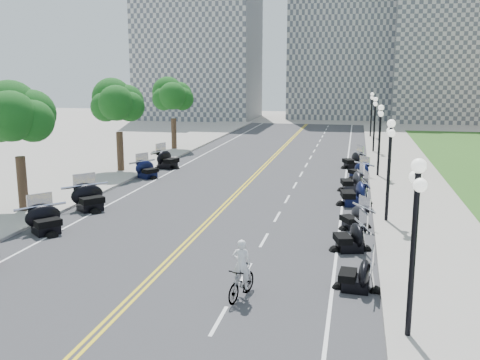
# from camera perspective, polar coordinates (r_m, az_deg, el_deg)

# --- Properties ---
(ground) EXTENTS (160.00, 160.00, 0.00)m
(ground) POSITION_cam_1_polar(r_m,az_deg,el_deg) (24.48, -4.86, -5.94)
(ground) COLOR gray
(road) EXTENTS (16.00, 90.00, 0.01)m
(road) POSITION_cam_1_polar(r_m,az_deg,el_deg) (33.85, 0.10, -1.02)
(road) COLOR #333335
(road) RESTS_ON ground
(centerline_yellow_a) EXTENTS (0.12, 90.00, 0.00)m
(centerline_yellow_a) POSITION_cam_1_polar(r_m,az_deg,el_deg) (33.87, -0.09, -0.99)
(centerline_yellow_a) COLOR yellow
(centerline_yellow_a) RESTS_ON road
(centerline_yellow_b) EXTENTS (0.12, 90.00, 0.00)m
(centerline_yellow_b) POSITION_cam_1_polar(r_m,az_deg,el_deg) (33.82, 0.30, -1.01)
(centerline_yellow_b) COLOR yellow
(centerline_yellow_b) RESTS_ON road
(edge_line_north) EXTENTS (0.12, 90.00, 0.00)m
(edge_line_north) POSITION_cam_1_polar(r_m,az_deg,el_deg) (33.12, 10.99, -1.49)
(edge_line_north) COLOR white
(edge_line_north) RESTS_ON road
(edge_line_south) EXTENTS (0.12, 90.00, 0.00)m
(edge_line_south) POSITION_cam_1_polar(r_m,az_deg,el_deg) (35.71, -9.99, -0.52)
(edge_line_south) COLOR white
(edge_line_south) RESTS_ON road
(lane_dash_4) EXTENTS (0.12, 2.00, 0.00)m
(lane_dash_4) POSITION_cam_1_polar(r_m,az_deg,el_deg) (16.49, -2.29, -14.75)
(lane_dash_4) COLOR white
(lane_dash_4) RESTS_ON road
(lane_dash_5) EXTENTS (0.12, 2.00, 0.00)m
(lane_dash_5) POSITION_cam_1_polar(r_m,az_deg,el_deg) (20.06, 0.62, -9.84)
(lane_dash_5) COLOR white
(lane_dash_5) RESTS_ON road
(lane_dash_6) EXTENTS (0.12, 2.00, 0.00)m
(lane_dash_6) POSITION_cam_1_polar(r_m,az_deg,el_deg) (23.77, 2.58, -6.41)
(lane_dash_6) COLOR white
(lane_dash_6) RESTS_ON road
(lane_dash_7) EXTENTS (0.12, 2.00, 0.00)m
(lane_dash_7) POSITION_cam_1_polar(r_m,az_deg,el_deg) (27.56, 3.99, -3.92)
(lane_dash_7) COLOR white
(lane_dash_7) RESTS_ON road
(lane_dash_8) EXTENTS (0.12, 2.00, 0.00)m
(lane_dash_8) POSITION_cam_1_polar(r_m,az_deg,el_deg) (31.40, 5.05, -2.03)
(lane_dash_8) COLOR white
(lane_dash_8) RESTS_ON road
(lane_dash_9) EXTENTS (0.12, 2.00, 0.00)m
(lane_dash_9) POSITION_cam_1_polar(r_m,az_deg,el_deg) (35.28, 5.88, -0.55)
(lane_dash_9) COLOR white
(lane_dash_9) RESTS_ON road
(lane_dash_10) EXTENTS (0.12, 2.00, 0.00)m
(lane_dash_10) POSITION_cam_1_polar(r_m,az_deg,el_deg) (39.18, 6.54, 0.63)
(lane_dash_10) COLOR white
(lane_dash_10) RESTS_ON road
(lane_dash_11) EXTENTS (0.12, 2.00, 0.00)m
(lane_dash_11) POSITION_cam_1_polar(r_m,az_deg,el_deg) (43.10, 7.08, 1.60)
(lane_dash_11) COLOR white
(lane_dash_11) RESTS_ON road
(lane_dash_12) EXTENTS (0.12, 2.00, 0.00)m
(lane_dash_12) POSITION_cam_1_polar(r_m,az_deg,el_deg) (47.03, 7.54, 2.41)
(lane_dash_12) COLOR white
(lane_dash_12) RESTS_ON road
(lane_dash_13) EXTENTS (0.12, 2.00, 0.00)m
(lane_dash_13) POSITION_cam_1_polar(r_m,az_deg,el_deg) (50.97, 7.92, 3.09)
(lane_dash_13) COLOR white
(lane_dash_13) RESTS_ON road
(lane_dash_14) EXTENTS (0.12, 2.00, 0.00)m
(lane_dash_14) POSITION_cam_1_polar(r_m,az_deg,el_deg) (54.93, 8.25, 3.67)
(lane_dash_14) COLOR white
(lane_dash_14) RESTS_ON road
(lane_dash_15) EXTENTS (0.12, 2.00, 0.00)m
(lane_dash_15) POSITION_cam_1_polar(r_m,az_deg,el_deg) (58.89, 8.53, 4.18)
(lane_dash_15) COLOR white
(lane_dash_15) RESTS_ON road
(lane_dash_16) EXTENTS (0.12, 2.00, 0.00)m
(lane_dash_16) POSITION_cam_1_polar(r_m,az_deg,el_deg) (62.85, 8.78, 4.62)
(lane_dash_16) COLOR white
(lane_dash_16) RESTS_ON road
(lane_dash_17) EXTENTS (0.12, 2.00, 0.00)m
(lane_dash_17) POSITION_cam_1_polar(r_m,az_deg,el_deg) (66.82, 9.00, 5.01)
(lane_dash_17) COLOR white
(lane_dash_17) RESTS_ON road
(lane_dash_18) EXTENTS (0.12, 2.00, 0.00)m
(lane_dash_18) POSITION_cam_1_polar(r_m,az_deg,el_deg) (70.79, 9.19, 5.35)
(lane_dash_18) COLOR white
(lane_dash_18) RESTS_ON road
(lane_dash_19) EXTENTS (0.12, 2.00, 0.00)m
(lane_dash_19) POSITION_cam_1_polar(r_m,az_deg,el_deg) (74.76, 9.37, 5.66)
(lane_dash_19) COLOR white
(lane_dash_19) RESTS_ON road
(sidewalk_north) EXTENTS (5.00, 90.00, 0.15)m
(sidewalk_north) POSITION_cam_1_polar(r_m,az_deg,el_deg) (33.29, 18.07, -1.67)
(sidewalk_north) COLOR #9E9991
(sidewalk_north) RESTS_ON ground
(sidewalk_south) EXTENTS (5.00, 90.00, 0.15)m
(sidewalk_south) POSITION_cam_1_polar(r_m,az_deg,el_deg) (37.43, -15.81, -0.14)
(sidewalk_south) COLOR #9E9991
(sidewalk_south) RESTS_ON ground
(distant_block_a) EXTENTS (18.00, 14.00, 26.00)m
(distant_block_a) POSITION_cam_1_polar(r_m,az_deg,el_deg) (88.12, -4.37, 15.08)
(distant_block_a) COLOR gray
(distant_block_a) RESTS_ON ground
(distant_block_b) EXTENTS (16.00, 12.00, 30.00)m
(distant_block_b) POSITION_cam_1_polar(r_m,az_deg,el_deg) (90.69, 10.77, 16.08)
(distant_block_b) COLOR gray
(distant_block_b) RESTS_ON ground
(distant_block_c) EXTENTS (20.00, 14.00, 22.00)m
(distant_block_c) POSITION_cam_1_polar(r_m,az_deg,el_deg) (88.68, 22.62, 12.94)
(distant_block_c) COLOR gray
(distant_block_c) RESTS_ON ground
(street_lamp_1) EXTENTS (0.50, 1.20, 4.90)m
(street_lamp_1) POSITION_cam_1_polar(r_m,az_deg,el_deg) (15.15, 17.99, -7.16)
(street_lamp_1) COLOR black
(street_lamp_1) RESTS_ON sidewalk_north
(street_lamp_2) EXTENTS (0.50, 1.20, 4.90)m
(street_lamp_2) POSITION_cam_1_polar(r_m,az_deg,el_deg) (26.78, 15.58, 0.91)
(street_lamp_2) COLOR black
(street_lamp_2) RESTS_ON sidewalk_north
(street_lamp_3) EXTENTS (0.50, 1.20, 4.90)m
(street_lamp_3) POSITION_cam_1_polar(r_m,az_deg,el_deg) (38.63, 14.64, 4.07)
(street_lamp_3) COLOR black
(street_lamp_3) RESTS_ON sidewalk_north
(street_lamp_4) EXTENTS (0.50, 1.20, 4.90)m
(street_lamp_4) POSITION_cam_1_polar(r_m,az_deg,el_deg) (50.56, 14.14, 5.74)
(street_lamp_4) COLOR black
(street_lamp_4) RESTS_ON sidewalk_north
(street_lamp_5) EXTENTS (0.50, 1.20, 4.90)m
(street_lamp_5) POSITION_cam_1_polar(r_m,az_deg,el_deg) (62.51, 13.83, 6.77)
(street_lamp_5) COLOR black
(street_lamp_5) RESTS_ON sidewalk_north
(tree_2) EXTENTS (4.80, 4.80, 9.20)m
(tree_2) POSITION_cam_1_polar(r_m,az_deg,el_deg) (29.75, -22.67, 5.65)
(tree_2) COLOR #235619
(tree_2) RESTS_ON sidewalk_south
(tree_3) EXTENTS (4.80, 4.80, 9.20)m
(tree_3) POSITION_cam_1_polar(r_m,az_deg,el_deg) (40.16, -12.86, 7.50)
(tree_3) COLOR #235619
(tree_3) RESTS_ON sidewalk_south
(tree_4) EXTENTS (4.80, 4.80, 9.20)m
(tree_4) POSITION_cam_1_polar(r_m,az_deg,el_deg) (51.27, -7.15, 8.48)
(tree_4) COLOR #235619
(tree_4) RESTS_ON sidewalk_south
(motorcycle_n_4) EXTENTS (1.92, 1.92, 1.24)m
(motorcycle_n_4) POSITION_cam_1_polar(r_m,az_deg,el_deg) (18.78, 12.30, -9.62)
(motorcycle_n_4) COLOR black
(motorcycle_n_4) RESTS_ON road
(motorcycle_n_5) EXTENTS (2.35, 2.35, 1.33)m
(motorcycle_n_5) POSITION_cam_1_polar(r_m,az_deg,el_deg) (22.67, 11.64, -5.80)
(motorcycle_n_5) COLOR black
(motorcycle_n_5) RESTS_ON road
(motorcycle_n_6) EXTENTS (2.42, 2.42, 1.24)m
(motorcycle_n_6) POSITION_cam_1_polar(r_m,az_deg,el_deg) (25.84, 12.14, -3.80)
(motorcycle_n_6) COLOR black
(motorcycle_n_6) RESTS_ON road
(motorcycle_n_7) EXTENTS (2.55, 2.55, 1.57)m
(motorcycle_n_7) POSITION_cam_1_polar(r_m,az_deg,el_deg) (30.31, 12.11, -1.24)
(motorcycle_n_7) COLOR black
(motorcycle_n_7) RESTS_ON road
(motorcycle_n_8) EXTENTS (2.40, 2.40, 1.42)m
(motorcycle_n_8) POSITION_cam_1_polar(r_m,az_deg,el_deg) (34.00, 11.88, 0.01)
(motorcycle_n_8) COLOR black
(motorcycle_n_8) RESTS_ON road
(motorcycle_n_9) EXTENTS (2.51, 2.51, 1.25)m
(motorcycle_n_9) POSITION_cam_1_polar(r_m,az_deg,el_deg) (38.18, 12.54, 1.08)
(motorcycle_n_9) COLOR black
(motorcycle_n_9) RESTS_ON road
(motorcycle_n_10) EXTENTS (2.70, 2.70, 1.44)m
(motorcycle_n_10) POSITION_cam_1_polar(r_m,az_deg,el_deg) (42.12, 11.93, 2.19)
(motorcycle_n_10) COLOR black
(motorcycle_n_10) RESTS_ON road
(motorcycle_s_5) EXTENTS (2.92, 2.92, 1.45)m
(motorcycle_s_5) POSITION_cam_1_polar(r_m,az_deg,el_deg) (26.08, -20.05, -3.86)
(motorcycle_s_5) COLOR black
(motorcycle_s_5) RESTS_ON road
(motorcycle_s_6) EXTENTS (3.16, 3.16, 1.57)m
(motorcycle_s_6) POSITION_cam_1_polar(r_m,az_deg,el_deg) (29.70, -15.76, -1.67)
(motorcycle_s_6) COLOR black
(motorcycle_s_6) RESTS_ON road
(motorcycle_s_8) EXTENTS (2.69, 2.69, 1.39)m
(motorcycle_s_8) POSITION_cam_1_polar(r_m,az_deg,el_deg) (37.97, -9.85, 1.24)
(motorcycle_s_8) COLOR black
(motorcycle_s_8) RESTS_ON road
(motorcycle_s_9) EXTENTS (2.75, 2.75, 1.56)m
(motorcycle_s_9) POSITION_cam_1_polar(r_m,az_deg,el_deg) (41.63, -7.73, 2.31)
(motorcycle_s_9) COLOR black
(motorcycle_s_9) RESTS_ON road
(bicycle) EXTENTS (0.96, 1.92, 1.11)m
(bicycle) POSITION_cam_1_polar(r_m,az_deg,el_deg) (17.74, 0.16, -10.86)
(bicycle) COLOR #A51414
(bicycle) RESTS_ON road
(cyclist_rider) EXTENTS (0.61, 0.40, 1.66)m
(cyclist_rider) POSITION_cam_1_polar(r_m,az_deg,el_deg) (17.27, 0.16, -6.59)
(cyclist_rider) COLOR white
(cyclist_rider) RESTS_ON bicycle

